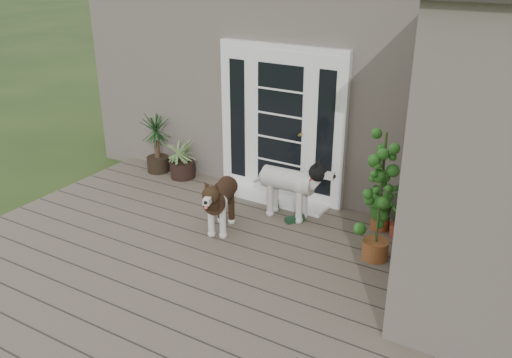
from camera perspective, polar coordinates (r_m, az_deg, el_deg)
The scene contains 14 objects.
deck at distance 6.20m, azimuth -5.63°, elevation -9.90°, with size 6.20×4.60×0.12m, color #6B5B4C.
house_main at distance 9.16m, azimuth 9.98°, elevation 10.99°, with size 7.40×4.00×3.10m, color #665E54.
door_unit at distance 7.51m, azimuth 2.65°, elevation 5.83°, with size 1.90×0.14×2.15m, color white.
door_step at distance 7.73m, azimuth 1.81°, elevation -2.00°, with size 1.60×0.40×0.05m, color white.
brindle_dog at distance 6.80m, azimuth -3.67°, elevation -2.69°, with size 0.36×0.84×0.70m, color #341F12, non-canonical shape.
white_dog at distance 7.11m, azimuth 3.36°, elevation -1.16°, with size 0.40×0.92×0.77m, color white, non-canonical shape.
spider_plant at distance 8.43m, azimuth -7.79°, elevation 2.31°, with size 0.63×0.63×0.68m, color #96BB73, non-canonical shape.
yucca at distance 8.68m, azimuth -10.40°, elevation 3.75°, with size 0.66×0.66×0.96m, color black, non-canonical shape.
herb_a at distance 7.01m, azimuth 13.02°, elevation -2.92°, with size 0.47×0.47×0.60m, color #1B5F1E.
herb_b at distance 6.91m, azimuth 15.07°, elevation -3.93°, with size 0.34×0.34×0.52m, color #1B4D16.
herb_c at distance 6.88m, azimuth 16.61°, elevation -3.76°, with size 0.40×0.40×0.62m, color #235E1A.
sapling at distance 6.13m, azimuth 12.93°, elevation -1.74°, with size 0.47×0.47×1.58m, color #1A4F16, non-canonical shape.
clog_left at distance 7.50m, azimuth 1.99°, elevation -2.65°, with size 0.15×0.31×0.09m, color #13311A, non-canonical shape.
clog_right at distance 7.13m, azimuth 4.09°, elevation -4.18°, with size 0.14×0.29×0.09m, color #14321C, non-canonical shape.
Camera 1 is at (3.14, -3.75, 3.44)m, focal length 38.10 mm.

